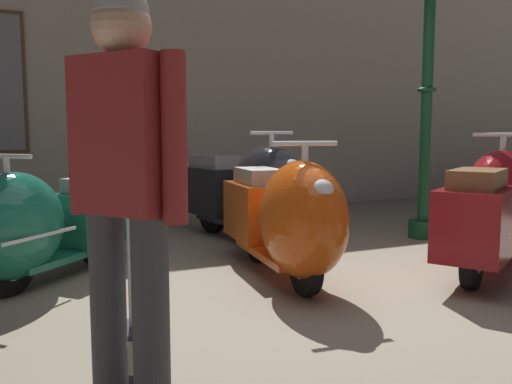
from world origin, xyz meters
TOP-DOWN VIEW (x-y plane):
  - ground_plane at (0.00, 0.00)m, footprint 60.00×60.00m
  - showroom_back_wall at (-0.01, 4.02)m, footprint 18.00×0.24m
  - scooter_0 at (-1.65, 1.07)m, footprint 1.42×1.39m
  - scooter_1 at (-0.03, 0.39)m, footprint 0.64×1.72m
  - scooter_2 at (0.28, 1.76)m, footprint 0.89×1.86m
  - scooter_3 at (1.66, 0.08)m, footprint 1.77×1.37m
  - lamppost at (2.01, 1.27)m, footprint 0.28×0.28m
  - visitor_1 at (-1.43, -1.02)m, footprint 0.39×0.46m
  - info_stanchion at (-1.25, -0.12)m, footprint 0.39×0.38m

SIDE VIEW (x-z plane):
  - ground_plane at x=0.00m, z-range 0.00..0.00m
  - info_stanchion at x=-1.25m, z-range -0.09..0.89m
  - scooter_0 at x=-1.65m, z-range -0.04..0.90m
  - scooter_1 at x=-0.03m, z-range -0.05..0.98m
  - scooter_3 at x=1.66m, z-range -0.05..1.04m
  - scooter_2 at x=0.28m, z-range -0.05..1.05m
  - visitor_1 at x=-1.43m, z-range 0.13..1.73m
  - lamppost at x=2.01m, z-range -0.02..2.80m
  - showroom_back_wall at x=-0.01m, z-range 0.00..3.39m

